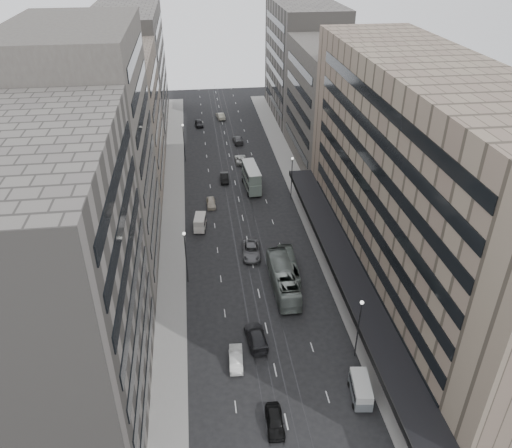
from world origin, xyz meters
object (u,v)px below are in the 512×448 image
panel_van (200,222)px  pedestrian (419,446)px  bus_far (283,279)px  vw_microbus (361,389)px  bus_near (288,268)px  sedan_0 (275,421)px  sedan_1 (236,359)px  sedan_2 (251,251)px  double_decker (251,177)px

panel_van → pedestrian: size_ratio=2.05×
bus_far → vw_microbus: bearing=103.5°
bus_near → sedan_0: (-6.08, -24.96, -0.59)m
sedan_1 → sedan_2: bearing=82.1°
bus_near → sedan_2: bus_near is taller
sedan_1 → pedestrian: (16.20, -13.80, 0.42)m
double_decker → sedan_2: size_ratio=1.49×
pedestrian → sedan_1: bearing=-64.7°
bus_far → sedan_2: bearing=-69.2°
sedan_0 → sedan_1: (-3.09, 8.96, -0.03)m
double_decker → sedan_0: bearing=-98.1°
panel_van → sedan_1: bearing=-76.5°
panel_van → sedan_2: (7.55, -8.75, -0.54)m
bus_far → sedan_2: bus_far is taller
sedan_0 → pedestrian: bearing=-18.0°
sedan_0 → sedan_2: sedan_2 is taller
bus_far → sedan_1: bearing=58.6°
bus_far → bus_near: bearing=-114.8°
double_decker → sedan_1: (-7.24, -44.28, -1.79)m
bus_far → pedestrian: (8.35, -26.91, -0.55)m
bus_near → sedan_2: bearing=-47.9°
panel_van → sedan_0: panel_van is taller
bus_far → sedan_2: 9.37m
bus_near → double_decker: size_ratio=1.11×
vw_microbus → pedestrian: bearing=-57.0°
bus_far → sedan_1: 15.31m
bus_far → sedan_0: (-4.77, -22.07, -0.94)m
bus_far → pedestrian: 28.18m
bus_near → double_decker: bearing=-83.0°
bus_far → sedan_2: (-3.39, 8.69, -0.88)m
panel_van → pedestrian: panel_van is taller
sedan_0 → pedestrian: pedestrian is taller
vw_microbus → panel_van: bearing=120.4°
pedestrian → vw_microbus: bearing=-88.6°
panel_van → sedan_1: panel_van is taller
bus_far → double_decker: 31.19m
double_decker → vw_microbus: double_decker is taller
double_decker → sedan_0: (-4.15, -53.24, -1.76)m
pedestrian → sedan_0: bearing=-44.5°
sedan_0 → bus_near: bearing=78.5°
bus_far → sedan_1: bus_far is taller
bus_far → sedan_2: size_ratio=2.09×
vw_microbus → sedan_2: size_ratio=0.79×
sedan_2 → bus_far: bearing=-63.0°
bus_far → pedestrian: bus_far is taller
sedan_2 → double_decker: bearing=88.7°
sedan_0 → panel_van: bearing=101.1°
bus_far → panel_van: (-10.94, 17.45, -0.35)m
bus_near → bus_far: (-1.31, -2.90, 0.35)m
double_decker → panel_van: (-10.32, -13.73, -1.16)m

